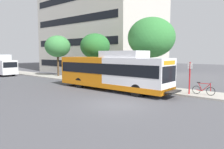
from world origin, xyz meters
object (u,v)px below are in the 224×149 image
Objects in this scene: street_tree_near_stop at (151,38)px; box_truck_background at (0,64)px; street_tree_far_block at (58,46)px; transit_bus at (112,72)px; bus_stop_sign_pole at (190,75)px; street_tree_mid_block at (95,46)px; bicycle_parked at (203,89)px.

box_truck_background is at bearing 101.11° from street_tree_near_stop.
street_tree_near_stop is 15.20m from street_tree_far_block.
bus_stop_sign_pole is (2.00, -6.54, -0.05)m from transit_bus.
transit_bus is 5.40m from street_tree_near_stop.
street_tree_mid_block is 7.39m from street_tree_far_block.
street_tree_near_stop is 7.83m from street_tree_mid_block.
bicycle_parked is (2.45, -7.52, -1.14)m from transit_bus.
street_tree_far_block is (3.54, 13.27, 2.72)m from transit_bus.
box_truck_background reaches higher than bicycle_parked.
bus_stop_sign_pole is 0.45× the size of street_tree_mid_block.
bus_stop_sign_pole is at bearing -72.99° from transit_bus.
bus_stop_sign_pole is at bearing 114.62° from bicycle_parked.
street_tree_near_stop reaches higher than street_tree_far_block.
street_tree_near_stop reaches higher than box_truck_background.
bicycle_parked is at bearing -65.38° from bus_stop_sign_pole.
street_tree_mid_block reaches higher than transit_bus.
street_tree_far_block is at bearing 86.98° from bicycle_parked.
box_truck_background is at bearing 96.45° from bicycle_parked.
bicycle_parked is 0.30× the size of street_tree_far_block.
box_truck_background is (-0.92, 22.32, 0.04)m from transit_bus.
box_truck_background is (-4.47, 9.05, -2.69)m from street_tree_far_block.
transit_bus is 2.09× the size of street_tree_far_block.
street_tree_mid_block reaches higher than box_truck_background.
street_tree_near_stop is 1.19× the size of street_tree_mid_block.
street_tree_near_stop is at bearing -89.54° from street_tree_mid_block.
street_tree_near_stop is (3.84, -1.92, 3.28)m from transit_bus.
bicycle_parked is 0.26× the size of street_tree_near_stop.
bicycle_parked is 0.31× the size of street_tree_mid_block.
bus_stop_sign_pole is 29.01m from box_truck_background.
street_tree_far_block is (-0.23, 7.39, 0.12)m from street_tree_mid_block.
transit_bus reaches higher than bicycle_parked.
street_tree_mid_block is at bearing 57.30° from transit_bus.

